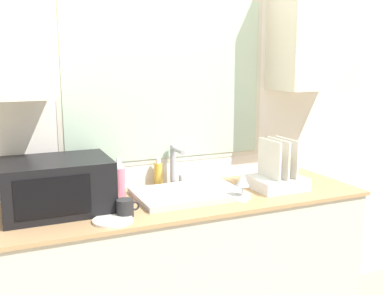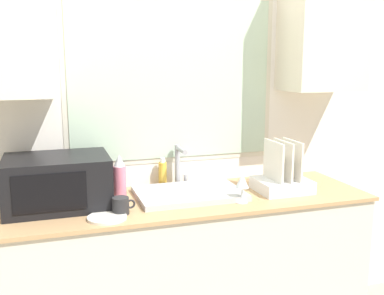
{
  "view_description": "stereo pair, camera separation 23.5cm",
  "coord_description": "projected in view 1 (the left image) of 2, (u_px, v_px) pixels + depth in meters",
  "views": [
    {
      "loc": [
        -0.92,
        -1.84,
        1.64
      ],
      "look_at": [
        0.01,
        0.27,
        1.19
      ],
      "focal_mm": 42.0,
      "sensor_mm": 36.0,
      "label": 1
    },
    {
      "loc": [
        -0.7,
        -1.93,
        1.64
      ],
      "look_at": [
        0.01,
        0.27,
        1.19
      ],
      "focal_mm": 42.0,
      "sensor_mm": 36.0,
      "label": 2
    }
  ],
  "objects": [
    {
      "name": "wine_glass",
      "position": [
        243.0,
        180.0,
        2.35
      ],
      "size": [
        0.07,
        0.07,
        0.16
      ],
      "color": "silver",
      "rests_on": "countertop"
    },
    {
      "name": "soap_bottle",
      "position": [
        158.0,
        174.0,
        2.61
      ],
      "size": [
        0.05,
        0.05,
        0.17
      ],
      "color": "gold",
      "rests_on": "countertop"
    },
    {
      "name": "countertop",
      "position": [
        188.0,
        276.0,
        2.52
      ],
      "size": [
        1.97,
        0.63,
        0.91
      ],
      "color": "beige",
      "rests_on": "ground_plane"
    },
    {
      "name": "microwave",
      "position": [
        57.0,
        185.0,
        2.19
      ],
      "size": [
        0.51,
        0.39,
        0.26
      ],
      "color": "black",
      "rests_on": "countertop"
    },
    {
      "name": "dish_rack",
      "position": [
        277.0,
        176.0,
        2.58
      ],
      "size": [
        0.29,
        0.25,
        0.29
      ],
      "color": "white",
      "rests_on": "countertop"
    },
    {
      "name": "faucet",
      "position": [
        175.0,
        163.0,
        2.61
      ],
      "size": [
        0.08,
        0.17,
        0.24
      ],
      "color": "#99999E",
      "rests_on": "countertop"
    },
    {
      "name": "spray_bottle",
      "position": [
        119.0,
        179.0,
        2.35
      ],
      "size": [
        0.07,
        0.07,
        0.24
      ],
      "color": "#D8728C",
      "rests_on": "countertop"
    },
    {
      "name": "wall_back",
      "position": [
        168.0,
        102.0,
        2.6
      ],
      "size": [
        6.0,
        0.38,
        2.6
      ],
      "color": "silver",
      "rests_on": "ground_plane"
    },
    {
      "name": "sink_basin",
      "position": [
        188.0,
        193.0,
        2.45
      ],
      "size": [
        0.57,
        0.39,
        0.03
      ],
      "color": "#B2B2B7",
      "rests_on": "countertop"
    },
    {
      "name": "mug_near_sink",
      "position": [
        125.0,
        208.0,
        2.13
      ],
      "size": [
        0.11,
        0.08,
        0.08
      ],
      "color": "#262628",
      "rests_on": "countertop"
    },
    {
      "name": "small_plate",
      "position": [
        113.0,
        220.0,
        2.06
      ],
      "size": [
        0.19,
        0.19,
        0.01
      ],
      "color": "silver",
      "rests_on": "countertop"
    }
  ]
}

